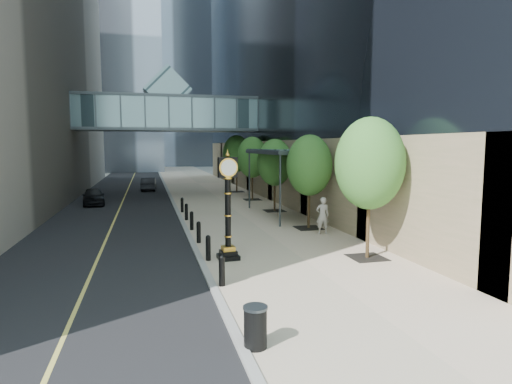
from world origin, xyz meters
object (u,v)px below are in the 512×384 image
at_px(car_near, 94,196).
at_px(trash_bin, 255,328).
at_px(street_clock, 228,214).
at_px(car_far, 149,184).
at_px(pedestrian, 323,216).

bearing_deg(car_near, trash_bin, -83.09).
distance_m(street_clock, car_near, 19.94).
relative_size(trash_bin, car_far, 0.22).
height_order(street_clock, pedestrian, street_clock).
distance_m(street_clock, trash_bin, 7.77).
relative_size(car_near, car_far, 0.97).
height_order(trash_bin, car_near, car_near).
height_order(pedestrian, car_near, pedestrian).
bearing_deg(street_clock, car_near, 106.47).
xyz_separation_m(street_clock, trash_bin, (-0.80, -7.60, -1.39)).
bearing_deg(car_far, trash_bin, 96.60).
distance_m(street_clock, car_far, 29.04).
bearing_deg(car_far, car_near, 70.98).
bearing_deg(street_clock, car_far, 91.23).
relative_size(pedestrian, car_near, 0.49).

